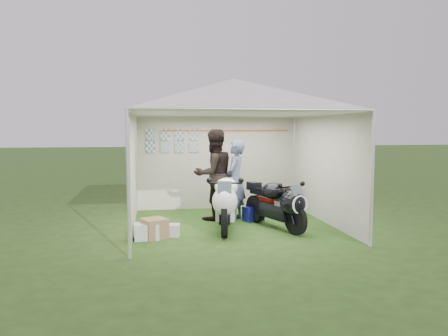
{
  "coord_description": "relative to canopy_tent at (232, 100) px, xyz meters",
  "views": [
    {
      "loc": [
        -1.68,
        -8.74,
        2.0
      ],
      "look_at": [
        -0.12,
        0.35,
        1.16
      ],
      "focal_mm": 35.0,
      "sensor_mm": 36.0,
      "label": 1
    }
  ],
  "objects": [
    {
      "name": "motorcycle_black",
      "position": [
        0.82,
        -0.51,
        -2.05
      ],
      "size": [
        0.9,
        1.85,
        0.95
      ],
      "rotation": [
        0.0,
        0.0,
        0.35
      ],
      "color": "black",
      "rests_on": "ground"
    },
    {
      "name": "person_dark_jacket",
      "position": [
        -0.29,
        0.63,
        -1.58
      ],
      "size": [
        1.19,
        1.07,
        1.99
      ],
      "primitive_type": "imported",
      "rotation": [
        0.0,
        0.0,
        3.55
      ],
      "color": "black",
      "rests_on": "ground"
    },
    {
      "name": "motorcycle_white",
      "position": [
        -0.2,
        -0.39,
        -1.99
      ],
      "size": [
        0.76,
        2.1,
        1.04
      ],
      "rotation": [
        0.0,
        0.0,
        -0.21
      ],
      "color": "black",
      "rests_on": "ground"
    },
    {
      "name": "crate_2",
      "position": [
        -1.29,
        -0.75,
        -2.46
      ],
      "size": [
        0.34,
        0.29,
        0.22
      ],
      "primitive_type": "cube",
      "rotation": [
        0.0,
        0.0,
        -0.14
      ],
      "color": "silver",
      "rests_on": "ground"
    },
    {
      "name": "equipment_box",
      "position": [
        1.53,
        1.41,
        -2.32
      ],
      "size": [
        0.59,
        0.5,
        0.52
      ],
      "primitive_type": "cube",
      "rotation": [
        0.0,
        0.0,
        -0.19
      ],
      "color": "black",
      "rests_on": "ground"
    },
    {
      "name": "ground",
      "position": [
        0.0,
        -0.03,
        -2.58
      ],
      "size": [
        80.0,
        80.0,
        0.0
      ],
      "primitive_type": "plane",
      "color": "#284518",
      "rests_on": "ground"
    },
    {
      "name": "person_blue_jacket",
      "position": [
        0.16,
        0.5,
        -1.7
      ],
      "size": [
        0.66,
        0.76,
        1.75
      ],
      "primitive_type": "imported",
      "rotation": [
        0.0,
        0.0,
        -2.04
      ],
      "color": "slate",
      "rests_on": "ground"
    },
    {
      "name": "crate_0",
      "position": [
        -1.75,
        -0.9,
        -2.43
      ],
      "size": [
        0.45,
        0.36,
        0.29
      ],
      "primitive_type": "cube",
      "rotation": [
        0.0,
        0.0,
        0.05
      ],
      "color": "silver",
      "rests_on": "ground"
    },
    {
      "name": "crate_1",
      "position": [
        -1.61,
        -0.84,
        -2.39
      ],
      "size": [
        0.54,
        0.54,
        0.36
      ],
      "primitive_type": "cube",
      "rotation": [
        0.0,
        0.0,
        0.43
      ],
      "color": "#8E6C49",
      "rests_on": "ground"
    },
    {
      "name": "paddock_stand",
      "position": [
        0.53,
        0.31,
        -2.42
      ],
      "size": [
        0.48,
        0.39,
        0.31
      ],
      "primitive_type": "cube",
      "rotation": [
        0.0,
        0.0,
        0.35
      ],
      "color": "#272EC4",
      "rests_on": "ground"
    },
    {
      "name": "canopy_tent",
      "position": [
        0.0,
        0.0,
        0.0
      ],
      "size": [
        5.66,
        5.66,
        3.0
      ],
      "color": "silver",
      "rests_on": "ground"
    }
  ]
}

